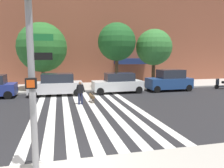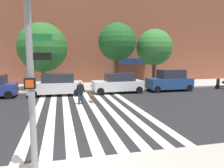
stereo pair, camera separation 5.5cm
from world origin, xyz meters
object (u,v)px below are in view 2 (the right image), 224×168
(street_tree_nearest, at_px, (42,47))
(parked_car_third_in_line, at_px, (118,83))
(pedestrian_dog_walker, at_px, (80,92))
(parked_car_behind_first, at_px, (57,85))
(street_tree_further, at_px, (154,47))
(dog_on_leash, at_px, (92,96))
(parked_car_fourth_in_line, at_px, (170,81))
(traffic_light_pole, at_px, (30,54))
(street_tree_middle, at_px, (117,42))
(parked_scooter, at_px, (222,84))

(street_tree_nearest, bearing_deg, parked_car_third_in_line, -23.91)
(pedestrian_dog_walker, bearing_deg, parked_car_behind_first, 112.40)
(street_tree_further, height_order, dog_on_leash, street_tree_further)
(parked_car_fourth_in_line, relative_size, street_tree_nearest, 0.67)
(parked_car_behind_first, distance_m, dog_on_leash, 4.48)
(parked_car_behind_first, relative_size, pedestrian_dog_walker, 2.81)
(traffic_light_pole, distance_m, pedestrian_dog_walker, 9.91)
(parked_car_fourth_in_line, distance_m, street_tree_nearest, 12.87)
(street_tree_nearest, bearing_deg, traffic_light_pole, -87.15)
(street_tree_middle, bearing_deg, traffic_light_pole, -112.41)
(parked_car_fourth_in_line, xyz_separation_m, street_tree_nearest, (-12.08, 3.03, 3.24))
(parked_car_behind_first, relative_size, street_tree_middle, 0.70)
(pedestrian_dog_walker, bearing_deg, parked_car_third_in_line, 46.71)
(street_tree_middle, relative_size, street_tree_further, 1.08)
(street_tree_nearest, bearing_deg, parked_car_fourth_in_line, -14.08)
(parked_car_behind_first, distance_m, parked_car_fourth_in_line, 10.82)
(street_tree_further, bearing_deg, parked_car_fourth_in_line, -80.70)
(street_tree_further, relative_size, pedestrian_dog_walker, 3.75)
(parked_car_third_in_line, relative_size, street_tree_further, 0.75)
(parked_car_behind_first, bearing_deg, street_tree_middle, 20.96)
(parked_car_behind_first, xyz_separation_m, parked_car_fourth_in_line, (10.82, 0.00, 0.07))
(traffic_light_pole, distance_m, parked_car_behind_first, 13.69)
(traffic_light_pole, relative_size, parked_car_fourth_in_line, 1.33)
(parked_scooter, distance_m, dog_on_leash, 14.55)
(traffic_light_pole, relative_size, parked_car_third_in_line, 1.26)
(street_tree_nearest, bearing_deg, pedestrian_dog_walker, -67.53)
(parked_car_third_in_line, relative_size, street_tree_middle, 0.70)
(street_tree_middle, bearing_deg, parked_car_behind_first, -159.04)
(parked_car_behind_first, bearing_deg, traffic_light_pole, -91.88)
(parked_car_fourth_in_line, xyz_separation_m, dog_on_leash, (-8.25, -3.64, -0.55))
(parked_car_fourth_in_line, relative_size, pedestrian_dog_walker, 2.66)
(traffic_light_pole, xyz_separation_m, parked_car_behind_first, (0.44, 13.44, -2.59))
(parked_scooter, distance_m, pedestrian_dog_walker, 15.52)
(parked_car_third_in_line, height_order, street_tree_further, street_tree_further)
(parked_scooter, xyz_separation_m, street_tree_nearest, (-17.97, 3.26, 3.75))
(parked_car_third_in_line, distance_m, street_tree_further, 6.53)
(parked_car_behind_first, height_order, pedestrian_dog_walker, parked_car_behind_first)
(parked_car_behind_first, height_order, parked_car_fourth_in_line, parked_car_fourth_in_line)
(street_tree_middle, xyz_separation_m, pedestrian_dog_walker, (-4.36, -6.43, -3.88))
(parked_car_fourth_in_line, bearing_deg, street_tree_further, 99.30)
(street_tree_nearest, relative_size, street_tree_further, 1.05)
(dog_on_leash, bearing_deg, parked_car_behind_first, 125.27)
(parked_scooter, height_order, dog_on_leash, parked_scooter)
(parked_car_fourth_in_line, relative_size, street_tree_further, 0.71)
(street_tree_nearest, bearing_deg, street_tree_further, -1.05)
(street_tree_further, bearing_deg, street_tree_middle, -173.43)
(parked_car_third_in_line, bearing_deg, street_tree_further, 30.46)
(traffic_light_pole, distance_m, street_tree_nearest, 16.51)
(traffic_light_pole, height_order, parked_scooter, traffic_light_pole)
(parked_car_behind_first, relative_size, parked_car_third_in_line, 1.00)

